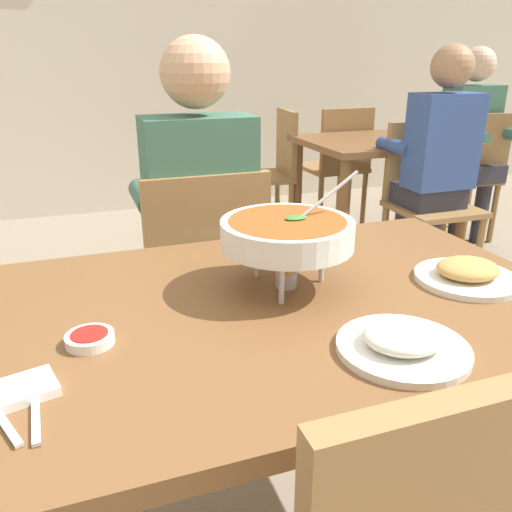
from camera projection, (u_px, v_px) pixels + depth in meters
cafe_rear_partition at (108, 21)px, 4.02m from camera, size 10.00×0.10×3.00m
dining_table_main at (278, 343)px, 1.18m from camera, size 1.32×0.86×0.75m
chair_diner_main at (203, 277)px, 1.85m from camera, size 0.44×0.44×0.90m
diner_main at (198, 211)px, 1.80m from camera, size 0.40×0.45×1.31m
curry_bowl at (287, 234)px, 1.16m from camera, size 0.33×0.30×0.26m
rice_plate at (403, 342)px, 0.93m from camera, size 0.24×0.24×0.06m
appetizer_plate at (467, 274)px, 1.23m from camera, size 0.24×0.24×0.06m
sauce_dish at (90, 338)px, 0.96m from camera, size 0.09×0.09×0.02m
napkin_folded at (16, 392)px, 0.81m from camera, size 0.14×0.11×0.02m
spoon_utensil at (36, 409)px, 0.78m from camera, size 0.02×0.17×0.01m
dining_table_far at (380, 159)px, 3.41m from camera, size 1.00×0.80×0.75m
chair_bg_left at (425, 192)px, 3.01m from camera, size 0.45×0.45×0.90m
chair_bg_middle at (468, 170)px, 3.60m from camera, size 0.50×0.50×0.90m
chair_bg_right at (338, 160)px, 3.94m from camera, size 0.45×0.45×0.90m
chair_bg_corner at (272, 166)px, 3.73m from camera, size 0.49×0.49×0.90m
patron_bg_left at (436, 154)px, 2.84m from camera, size 0.40×0.45×1.31m
patron_bg_middle at (472, 136)px, 3.51m from camera, size 0.40×0.45×1.31m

